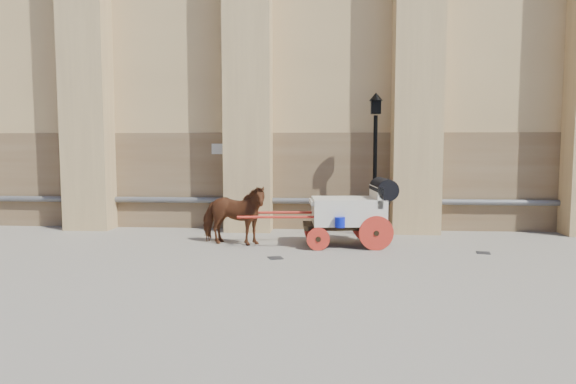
{
  "coord_description": "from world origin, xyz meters",
  "views": [
    {
      "loc": [
        1.32,
        -11.85,
        2.6
      ],
      "look_at": [
        0.36,
        1.36,
        1.4
      ],
      "focal_mm": 32.0,
      "sensor_mm": 36.0,
      "label": 1
    }
  ],
  "objects": [
    {
      "name": "horse",
      "position": [
        -1.07,
        1.33,
        0.79
      ],
      "size": [
        2.0,
        1.18,
        1.58
      ],
      "primitive_type": "imported",
      "rotation": [
        0.0,
        0.0,
        1.39
      ],
      "color": "#632C15",
      "rests_on": "ground"
    },
    {
      "name": "carriage",
      "position": [
        2.06,
        1.41,
        0.95
      ],
      "size": [
        4.11,
        1.54,
        1.76
      ],
      "rotation": [
        0.0,
        0.0,
        0.09
      ],
      "color": "black",
      "rests_on": "ground"
    },
    {
      "name": "street_lamp",
      "position": [
        2.75,
        2.97,
        2.19
      ],
      "size": [
        0.38,
        0.38,
        4.1
      ],
      "color": "black",
      "rests_on": "ground"
    },
    {
      "name": "drain_grate_near",
      "position": [
        0.18,
        -0.21,
        0.01
      ],
      "size": [
        0.41,
        0.41,
        0.01
      ],
      "primitive_type": "cube",
      "rotation": [
        0.0,
        0.0,
        0.34
      ],
      "color": "black",
      "rests_on": "ground"
    },
    {
      "name": "ground",
      "position": [
        0.0,
        0.0,
        0.0
      ],
      "size": [
        90.0,
        90.0,
        0.0
      ],
      "primitive_type": "plane",
      "color": "slate",
      "rests_on": "ground"
    },
    {
      "name": "drain_grate_far",
      "position": [
        5.17,
        0.73,
        0.01
      ],
      "size": [
        0.38,
        0.38,
        0.01
      ],
      "primitive_type": "cube",
      "rotation": [
        0.0,
        0.0,
        -0.2
      ],
      "color": "black",
      "rests_on": "ground"
    }
  ]
}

